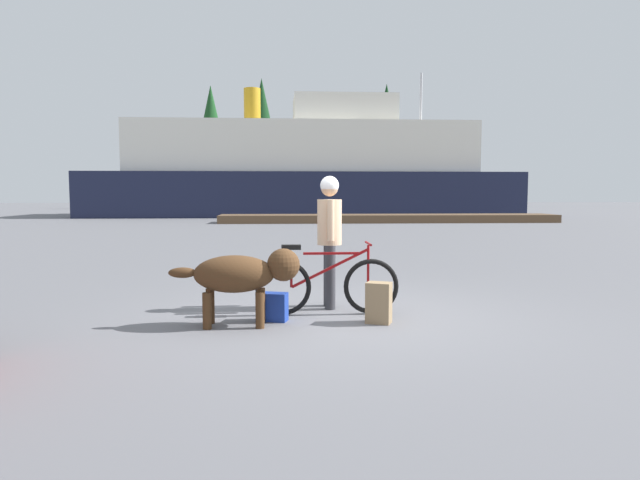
{
  "coord_description": "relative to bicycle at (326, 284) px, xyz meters",
  "views": [
    {
      "loc": [
        -0.66,
        -6.72,
        1.52
      ],
      "look_at": [
        -0.13,
        1.62,
        0.81
      ],
      "focal_mm": 31.55,
      "sensor_mm": 36.0,
      "label": 1
    }
  ],
  "objects": [
    {
      "name": "dog",
      "position": [
        -0.99,
        -0.53,
        0.21
      ],
      "size": [
        1.48,
        0.5,
        0.89
      ],
      "color": "#472D19",
      "rests_on": "ground_plane"
    },
    {
      "name": "pine_tree_mid_back",
      "position": [
        -11.18,
        56.51,
        5.15
      ],
      "size": [
        3.59,
        3.59,
        8.77
      ],
      "color": "#4C331E",
      "rests_on": "ground_plane"
    },
    {
      "name": "pine_tree_far_right",
      "position": [
        9.79,
        49.66,
        7.29
      ],
      "size": [
        4.26,
        4.26,
        12.36
      ],
      "color": "#4C331E",
      "rests_on": "ground_plane"
    },
    {
      "name": "dock_pier",
      "position": [
        4.85,
        21.73,
        -0.18
      ],
      "size": [
        17.24,
        2.29,
        0.4
      ],
      "primitive_type": "cube",
      "color": "brown",
      "rests_on": "ground_plane"
    },
    {
      "name": "person_cyclist",
      "position": [
        0.08,
        0.42,
        0.67
      ],
      "size": [
        0.32,
        0.53,
        1.73
      ],
      "color": "#333338",
      "rests_on": "ground_plane"
    },
    {
      "name": "ferry_boat",
      "position": [
        0.85,
        31.16,
        2.54
      ],
      "size": [
        27.51,
        8.55,
        8.4
      ],
      "color": "#191E38",
      "rests_on": "ground_plane"
    },
    {
      "name": "sailboat_moored",
      "position": [
        8.14,
        28.6,
        0.11
      ],
      "size": [
        8.79,
        2.46,
        9.01
      ],
      "color": "silver",
      "rests_on": "ground_plane"
    },
    {
      "name": "bicycle",
      "position": [
        0.0,
        0.0,
        0.0
      ],
      "size": [
        1.79,
        0.44,
        0.9
      ],
      "color": "black",
      "rests_on": "ground_plane"
    },
    {
      "name": "pine_tree_far_left",
      "position": [
        -7.51,
        48.59,
        7.11
      ],
      "size": [
        3.81,
        3.81,
        11.83
      ],
      "color": "#4C331E",
      "rests_on": "ground_plane"
    },
    {
      "name": "ground_plane",
      "position": [
        0.14,
        -0.17,
        -0.38
      ],
      "size": [
        160.0,
        160.0,
        0.0
      ],
      "primitive_type": "plane",
      "color": "slate"
    },
    {
      "name": "backpack",
      "position": [
        0.58,
        -0.5,
        -0.14
      ],
      "size": [
        0.34,
        0.29,
        0.48
      ],
      "primitive_type": "cube",
      "rotation": [
        0.0,
        0.0,
        -0.4
      ],
      "color": "#8C7251",
      "rests_on": "ground_plane"
    },
    {
      "name": "handbag_pannier",
      "position": [
        -0.65,
        -0.31,
        -0.21
      ],
      "size": [
        0.36,
        0.26,
        0.34
      ],
      "primitive_type": "cube",
      "rotation": [
        0.0,
        0.0,
        -0.27
      ],
      "color": "navy",
      "rests_on": "ground_plane"
    },
    {
      "name": "pine_tree_center",
      "position": [
        -2.58,
        47.72,
        7.23
      ],
      "size": [
        4.04,
        4.04,
        12.37
      ],
      "color": "#4C331E",
      "rests_on": "ground_plane"
    }
  ]
}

